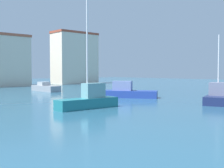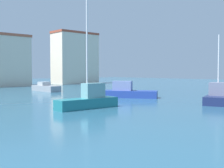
{
  "view_description": "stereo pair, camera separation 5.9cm",
  "coord_description": "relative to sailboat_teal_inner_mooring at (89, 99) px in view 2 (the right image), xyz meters",
  "views": [
    {
      "loc": [
        -0.32,
        -4.49,
        2.92
      ],
      "look_at": [
        19.56,
        17.61,
        1.56
      ],
      "focal_mm": 44.86,
      "sensor_mm": 36.0,
      "label": 1
    },
    {
      "loc": [
        -0.27,
        -4.53,
        2.92
      ],
      "look_at": [
        19.56,
        17.61,
        1.56
      ],
      "focal_mm": 44.86,
      "sensor_mm": 36.0,
      "label": 2
    }
  ],
  "objects": [
    {
      "name": "motorboat_grey_center_channel",
      "position": [
        6.8,
        19.43,
        -0.22
      ],
      "size": [
        1.87,
        5.56,
        1.36
      ],
      "color": "gray",
      "rests_on": "water"
    },
    {
      "name": "water",
      "position": [
        2.02,
        6.97,
        -0.71
      ],
      "size": [
        160.0,
        160.0,
        0.0
      ],
      "primitive_type": "plane",
      "color": "#285670",
      "rests_on": "ground"
    },
    {
      "name": "yacht_club",
      "position": [
        24.09,
        37.09,
        5.29
      ],
      "size": [
        10.37,
        5.22,
        11.99
      ],
      "color": "beige",
      "rests_on": "ground"
    },
    {
      "name": "sailboat_navy_mid_harbor",
      "position": [
        10.78,
        -5.14,
        -0.07
      ],
      "size": [
        5.59,
        3.53,
        6.22
      ],
      "color": "#19234C",
      "rests_on": "water"
    },
    {
      "name": "motorboat_blue_far_left",
      "position": [
        8.71,
        4.26,
        -0.11
      ],
      "size": [
        4.91,
        5.93,
        1.83
      ],
      "color": "#233D93",
      "rests_on": "water"
    },
    {
      "name": "sailboat_teal_inner_mooring",
      "position": [
        0.0,
        0.0,
        0.0
      ],
      "size": [
        5.25,
        1.57,
        8.87
      ],
      "color": "#1E707A",
      "rests_on": "water"
    }
  ]
}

